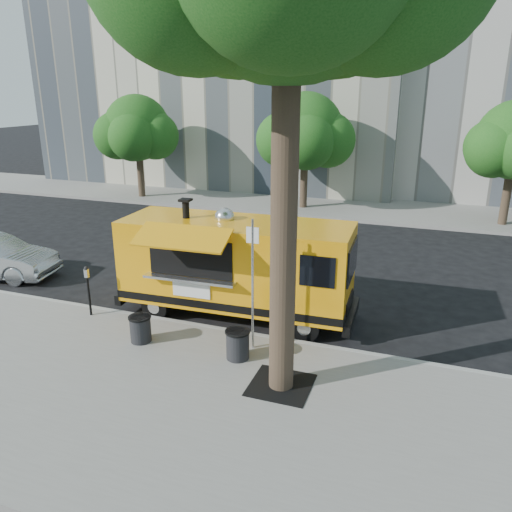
{
  "coord_description": "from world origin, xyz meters",
  "views": [
    {
      "loc": [
        5.02,
        -11.0,
        5.71
      ],
      "look_at": [
        1.07,
        0.0,
        1.8
      ],
      "focal_mm": 35.0,
      "sensor_mm": 36.0,
      "label": 1
    }
  ],
  "objects": [
    {
      "name": "tree_well",
      "position": [
        2.6,
        -2.8,
        0.15
      ],
      "size": [
        1.2,
        1.2,
        0.02
      ],
      "primitive_type": "cube",
      "color": "black",
      "rests_on": "sidewalk"
    },
    {
      "name": "sign_post",
      "position": [
        1.55,
        -1.55,
        1.85
      ],
      "size": [
        0.28,
        0.06,
        3.0
      ],
      "color": "silver",
      "rests_on": "sidewalk"
    },
    {
      "name": "far_tree_b",
      "position": [
        -1.0,
        12.7,
        3.83
      ],
      "size": [
        3.6,
        3.6,
        5.5
      ],
      "color": "#33261C",
      "rests_on": "far_sidewalk"
    },
    {
      "name": "trash_bin_right",
      "position": [
        1.4,
        -2.1,
        0.5
      ],
      "size": [
        0.55,
        0.55,
        0.65
      ],
      "color": "black",
      "rests_on": "sidewalk"
    },
    {
      "name": "food_truck",
      "position": [
        0.42,
        0.17,
        1.43
      ],
      "size": [
        6.26,
        3.02,
        3.04
      ],
      "rotation": [
        0.0,
        0.0,
        0.04
      ],
      "color": "#FFA40D",
      "rests_on": "ground"
    },
    {
      "name": "parking_meter",
      "position": [
        -3.0,
        -1.35,
        0.98
      ],
      "size": [
        0.11,
        0.11,
        1.33
      ],
      "color": "black",
      "rests_on": "sidewalk"
    },
    {
      "name": "ground",
      "position": [
        0.0,
        0.0,
        0.0
      ],
      "size": [
        120.0,
        120.0,
        0.0
      ],
      "primitive_type": "plane",
      "color": "black",
      "rests_on": "ground"
    },
    {
      "name": "far_sidewalk",
      "position": [
        0.0,
        13.5,
        0.07
      ],
      "size": [
        60.0,
        5.0,
        0.15
      ],
      "primitive_type": "cube",
      "color": "gray",
      "rests_on": "ground"
    },
    {
      "name": "curb",
      "position": [
        0.0,
        -0.93,
        0.07
      ],
      "size": [
        60.0,
        0.14,
        0.16
      ],
      "primitive_type": "cube",
      "color": "#999993",
      "rests_on": "ground"
    },
    {
      "name": "trash_bin_left",
      "position": [
        -1.0,
        -2.14,
        0.48
      ],
      "size": [
        0.52,
        0.52,
        0.63
      ],
      "color": "black",
      "rests_on": "sidewalk"
    },
    {
      "name": "far_tree_a",
      "position": [
        -10.0,
        12.3,
        3.78
      ],
      "size": [
        3.42,
        3.42,
        5.36
      ],
      "color": "#33261C",
      "rests_on": "far_sidewalk"
    },
    {
      "name": "sidewalk",
      "position": [
        0.0,
        -4.0,
        0.07
      ],
      "size": [
        60.0,
        6.0,
        0.15
      ],
      "primitive_type": "cube",
      "color": "gray",
      "rests_on": "ground"
    }
  ]
}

